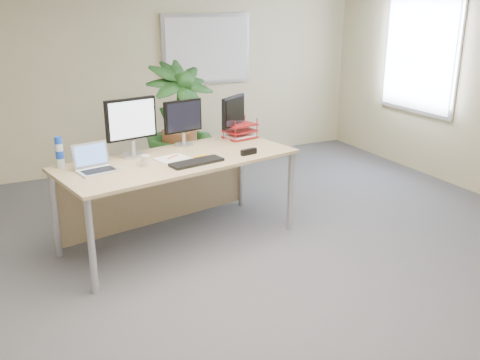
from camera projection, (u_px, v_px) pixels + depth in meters
name	position (u px, v px, depth m)	size (l,w,h in m)	color
floor	(267.00, 313.00, 3.96)	(8.00, 8.00, 0.00)	#4A494F
back_wall	(121.00, 68.00, 6.93)	(7.00, 0.04, 2.70)	#C1B988
whiteboard	(207.00, 49.00, 7.34)	(1.30, 0.04, 0.95)	silver
window	(420.00, 53.00, 6.86)	(0.04, 1.30, 1.55)	silver
desk	(172.00, 174.00, 5.01)	(2.30, 1.32, 0.83)	tan
floor_plant	(179.00, 134.00, 6.07)	(0.84, 0.84, 1.50)	#163B15
monitor_left	(131.00, 124.00, 4.81)	(0.48, 0.22, 0.54)	silver
monitor_right	(183.00, 120.00, 5.20)	(0.41, 0.18, 0.45)	silver
monitor_dark	(233.00, 115.00, 5.44)	(0.35, 0.26, 0.45)	silver
laptop	(95.00, 164.00, 4.50)	(0.36, 0.33, 0.22)	white
keyboard	(197.00, 162.00, 4.70)	(0.49, 0.16, 0.03)	black
coffee_mug	(145.00, 161.00, 4.63)	(0.12, 0.08, 0.09)	silver
spiral_notebook	(172.00, 159.00, 4.82)	(0.28, 0.21, 0.01)	white
orange_pen	(173.00, 157.00, 4.84)	(0.01, 0.01, 0.15)	orange
yellow_highlighter	(201.00, 156.00, 4.90)	(0.02, 0.02, 0.13)	yellow
water_bottle	(60.00, 153.00, 4.55)	(0.07, 0.07, 0.27)	silver
letter_tray	(240.00, 132.00, 5.53)	(0.35, 0.29, 0.15)	maroon
stapler	(249.00, 152.00, 4.97)	(0.16, 0.04, 0.05)	black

